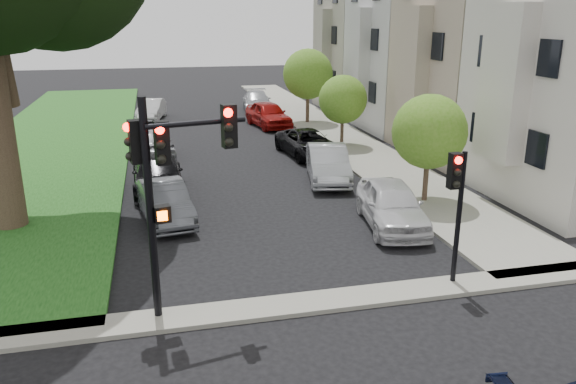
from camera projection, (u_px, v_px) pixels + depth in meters
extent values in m
plane|color=black|center=(342.00, 349.00, 12.01)|extent=(140.00, 140.00, 0.00)
cube|color=#174613|center=(59.00, 138.00, 32.26)|extent=(8.00, 44.00, 0.12)
cube|color=#9C9A86|center=(322.00, 126.00, 35.74)|extent=(3.50, 44.00, 0.12)
cube|color=#9C9A86|center=(316.00, 302.00, 13.85)|extent=(60.00, 1.00, 0.12)
cube|color=#B9B39D|center=(504.00, 84.00, 19.99)|extent=(0.70, 2.20, 5.50)
cube|color=black|center=(515.00, 55.00, 19.75)|extent=(0.08, 3.60, 6.00)
cube|color=gray|center=(485.00, 54.00, 27.65)|extent=(7.00, 7.40, 10.00)
cube|color=gray|center=(412.00, 66.00, 26.94)|extent=(0.70, 2.20, 5.50)
cube|color=black|center=(419.00, 44.00, 26.71)|extent=(0.08, 3.60, 6.00)
cube|color=#B5B4B3|center=(417.00, 46.00, 34.60)|extent=(7.00, 7.40, 10.00)
cube|color=#B5B4B3|center=(358.00, 55.00, 33.90)|extent=(0.70, 2.20, 5.50)
cube|color=black|center=(363.00, 38.00, 33.67)|extent=(0.08, 3.60, 6.00)
cube|color=gray|center=(372.00, 41.00, 41.56)|extent=(7.00, 7.40, 10.00)
cube|color=gray|center=(322.00, 49.00, 40.86)|extent=(0.70, 2.20, 5.50)
cube|color=black|center=(326.00, 34.00, 40.62)|extent=(0.08, 3.60, 6.00)
cylinder|color=#36271D|center=(426.00, 178.00, 21.09)|extent=(0.20, 0.20, 1.97)
sphere|color=#448019|center=(429.00, 132.00, 20.55)|extent=(2.75, 2.75, 2.75)
cylinder|color=#36271D|center=(342.00, 130.00, 30.20)|extent=(0.18, 0.18, 1.84)
sphere|color=#448019|center=(343.00, 99.00, 29.70)|extent=(2.57, 2.57, 2.57)
cylinder|color=#36271D|center=(307.00, 106.00, 36.65)|extent=(0.23, 0.23, 2.29)
sphere|color=#448019|center=(308.00, 74.00, 36.03)|extent=(3.21, 3.21, 3.21)
cylinder|color=black|center=(151.00, 215.00, 12.42)|extent=(0.21, 0.21, 5.22)
cylinder|color=black|center=(196.00, 123.00, 12.06)|extent=(2.19, 0.56, 0.12)
cube|color=black|center=(162.00, 143.00, 12.02)|extent=(0.35, 0.32, 0.95)
cube|color=black|center=(229.00, 126.00, 12.25)|extent=(0.35, 0.32, 0.95)
cube|color=black|center=(136.00, 142.00, 12.13)|extent=(0.32, 0.35, 0.95)
sphere|color=#FF0C05|center=(161.00, 130.00, 11.78)|extent=(0.20, 0.20, 0.20)
sphere|color=black|center=(163.00, 159.00, 11.97)|extent=(0.20, 0.20, 0.20)
cube|color=black|center=(162.00, 214.00, 12.48)|extent=(0.39, 0.32, 0.38)
cube|color=#FF5905|center=(162.00, 216.00, 12.35)|extent=(0.22, 0.03, 0.22)
cylinder|color=black|center=(458.00, 221.00, 14.35)|extent=(0.14, 0.14, 3.62)
cube|color=black|center=(455.00, 171.00, 13.89)|extent=(0.29, 0.26, 0.91)
sphere|color=#FF0C05|center=(459.00, 160.00, 13.67)|extent=(0.19, 0.19, 0.19)
imported|color=silver|center=(392.00, 204.00, 18.82)|extent=(2.51, 4.74, 1.54)
imported|color=#999BA0|center=(328.00, 163.00, 24.04)|extent=(2.47, 4.82, 1.51)
imported|color=black|center=(308.00, 143.00, 28.28)|extent=(2.72, 4.97, 1.32)
imported|color=maroon|center=(268.00, 114.00, 35.70)|extent=(2.62, 4.93, 1.60)
imported|color=#999BA0|center=(257.00, 101.00, 41.73)|extent=(2.54, 5.12, 1.43)
imported|color=#3F4247|center=(165.00, 202.00, 19.33)|extent=(2.04, 4.28, 1.36)
imported|color=black|center=(158.00, 174.00, 22.64)|extent=(2.05, 4.87, 1.40)
imported|color=#999BA0|center=(154.00, 143.00, 28.26)|extent=(2.25, 4.20, 1.36)
imported|color=silver|center=(151.00, 110.00, 38.25)|extent=(2.17, 4.30, 1.35)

